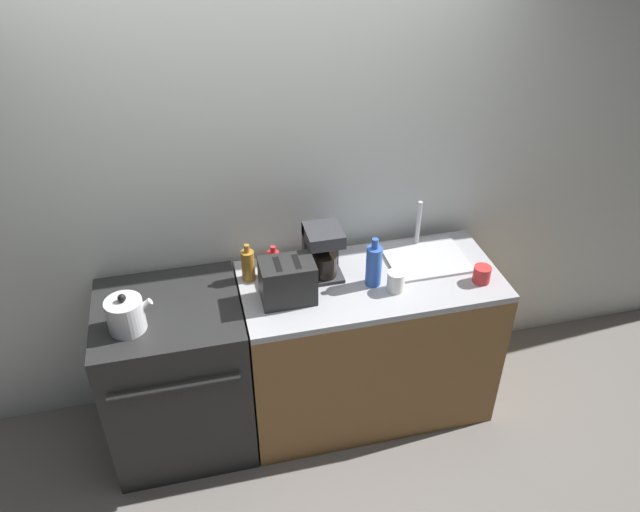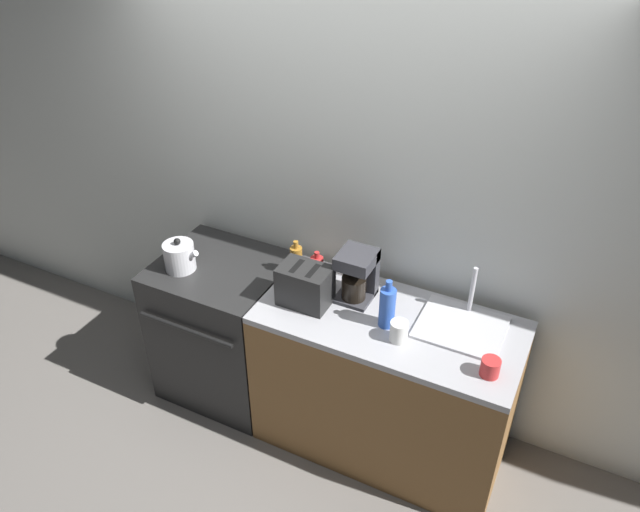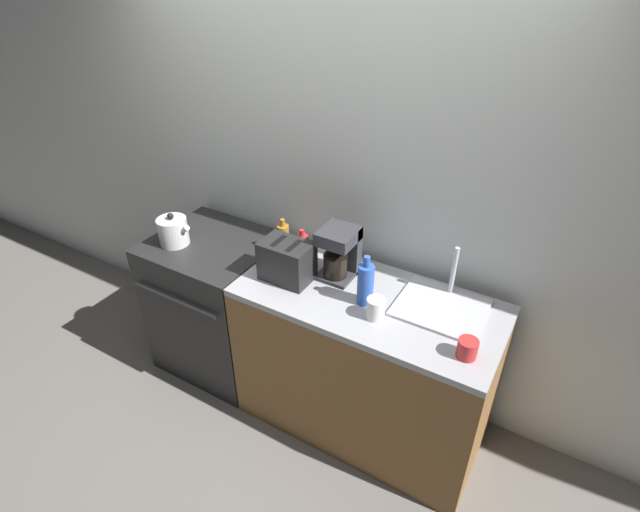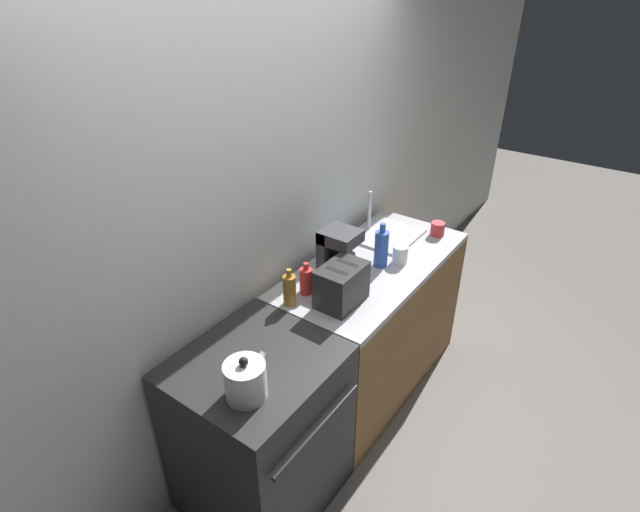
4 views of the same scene
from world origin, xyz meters
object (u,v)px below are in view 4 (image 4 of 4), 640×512
object	(u,v)px
coffee_maker	(337,251)
cup_white	(400,254)
stove	(261,430)
bottle_blue	(381,248)
bottle_amber	(289,290)
toaster	(342,285)
kettle	(246,380)
bottle_red	(306,280)
cup_red	(438,229)

from	to	relation	value
coffee_maker	cup_white	xyz separation A→B (m)	(0.33, -0.23, -0.09)
stove	bottle_blue	world-z (taller)	bottle_blue
bottle_amber	toaster	bearing A→B (deg)	-51.75
stove	bottle_blue	size ratio (longest dim) A/B	3.38
bottle_amber	bottle_blue	distance (m)	0.65
bottle_blue	cup_white	xyz separation A→B (m)	(0.10, -0.08, -0.06)
kettle	bottle_blue	xyz separation A→B (m)	(1.23, 0.07, 0.03)
stove	bottle_amber	size ratio (longest dim) A/B	4.40
bottle_red	bottle_blue	world-z (taller)	bottle_blue
bottle_blue	cup_red	distance (m)	0.57
coffee_maker	bottle_red	bearing A→B (deg)	173.61
kettle	cup_red	bearing A→B (deg)	-1.59
bottle_red	cup_white	xyz separation A→B (m)	(0.58, -0.26, -0.02)
stove	cup_white	xyz separation A→B (m)	(1.15, -0.13, 0.51)
bottle_blue	cup_red	world-z (taller)	bottle_blue
coffee_maker	cup_white	bearing A→B (deg)	-35.70
kettle	bottle_amber	bearing A→B (deg)	22.91
kettle	cup_white	world-z (taller)	kettle
cup_white	kettle	bearing A→B (deg)	179.45
coffee_maker	bottle_red	distance (m)	0.27
cup_white	bottle_red	bearing A→B (deg)	155.65
kettle	cup_red	size ratio (longest dim) A/B	2.43
bottle_red	kettle	bearing A→B (deg)	-161.40
coffee_maker	cup_white	distance (m)	0.41
bottle_blue	coffee_maker	bearing A→B (deg)	145.88
toaster	bottle_blue	xyz separation A→B (m)	(0.45, 0.02, 0.01)
bottle_red	cup_red	size ratio (longest dim) A/B	2.06
toaster	cup_red	bearing A→B (deg)	-5.39
toaster	cup_red	xyz separation A→B (m)	(1.00, -0.09, -0.07)
toaster	bottle_amber	bearing A→B (deg)	128.25
coffee_maker	bottle_red	size ratio (longest dim) A/B	1.53
toaster	cup_red	distance (m)	1.01
coffee_maker	cup_red	world-z (taller)	coffee_maker
toaster	cup_white	bearing A→B (deg)	-6.07
toaster	coffee_maker	world-z (taller)	coffee_maker
stove	coffee_maker	size ratio (longest dim) A/B	3.29
toaster	bottle_amber	distance (m)	0.27
bottle_red	cup_white	world-z (taller)	bottle_red
stove	cup_red	size ratio (longest dim) A/B	10.33
bottle_amber	bottle_red	bearing A→B (deg)	-3.19
stove	bottle_amber	xyz separation A→B (m)	(0.43, 0.14, 0.54)
kettle	cup_red	distance (m)	1.78
bottle_amber	cup_white	distance (m)	0.76
bottle_amber	cup_red	bearing A→B (deg)	-14.67
cup_red	stove	bearing A→B (deg)	174.14
bottle_blue	cup_white	world-z (taller)	bottle_blue
bottle_red	toaster	bearing A→B (deg)	-80.65
stove	cup_white	distance (m)	1.26
bottle_blue	cup_red	xyz separation A→B (m)	(0.55, -0.11, -0.07)
bottle_amber	cup_red	world-z (taller)	bottle_amber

